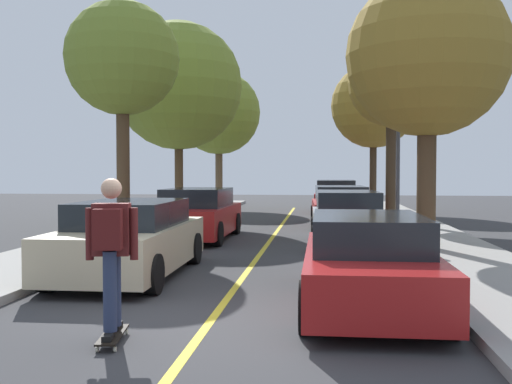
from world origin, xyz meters
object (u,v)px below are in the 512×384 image
at_px(street_tree_left_nearest, 122,60).
at_px(street_tree_right_nearest, 428,57).
at_px(parked_car_right_near, 347,219).
at_px(skateboard, 113,335).
at_px(parked_car_left_near, 197,215).
at_px(fire_hydrant, 424,239).
at_px(street_tree_left_near, 179,86).
at_px(street_tree_left_far, 219,113).
at_px(street_tree_right_far, 374,106).
at_px(skateboarder, 111,246).
at_px(parked_car_right_nearest, 368,262).
at_px(parked_car_right_farthest, 336,197).
at_px(parked_car_right_far, 340,206).
at_px(streetlamp, 398,129).
at_px(street_tree_right_near, 391,84).
at_px(parked_car_left_nearest, 130,239).

relative_size(street_tree_left_nearest, street_tree_right_nearest, 0.99).
height_order(parked_car_right_near, skateboard, parked_car_right_near).
xyz_separation_m(parked_car_left_near, fire_hydrant, (5.62, -3.51, -0.21)).
bearing_deg(street_tree_left_near, street_tree_left_far, 90.00).
xyz_separation_m(street_tree_right_far, skateboarder, (-4.73, -22.19, -3.87)).
relative_size(street_tree_left_far, street_tree_right_nearest, 1.09).
bearing_deg(parked_car_right_nearest, street_tree_left_far, 105.26).
bearing_deg(skateboard, parked_car_right_farthest, 81.98).
distance_m(parked_car_right_farthest, skateboard, 21.30).
relative_size(parked_car_right_far, fire_hydrant, 6.10).
bearing_deg(parked_car_right_near, street_tree_right_nearest, -35.22).
height_order(street_tree_left_nearest, skateboarder, street_tree_left_nearest).
xyz_separation_m(parked_car_right_far, skateboarder, (-2.97, -14.50, 0.41)).
bearing_deg(street_tree_right_far, skateboard, -102.06).
xyz_separation_m(parked_car_right_nearest, street_tree_left_nearest, (-5.88, 6.79, 4.21)).
height_order(street_tree_left_far, streetlamp, street_tree_left_far).
distance_m(street_tree_right_near, streetlamp, 2.68).
relative_size(parked_car_left_near, street_tree_left_nearest, 0.70).
relative_size(fire_hydrant, skateboard, 0.81).
bearing_deg(street_tree_left_far, street_tree_right_near, -48.82).
height_order(parked_car_right_near, parked_car_right_far, parked_car_right_near).
xyz_separation_m(parked_car_left_nearest, parked_car_right_far, (4.12, 10.35, 0.01)).
bearing_deg(parked_car_right_near, streetlamp, 65.64).
relative_size(parked_car_right_nearest, fire_hydrant, 6.29).
height_order(street_tree_left_near, street_tree_right_far, street_tree_left_near).
distance_m(parked_car_right_farthest, streetlamp, 8.77).
height_order(street_tree_right_nearest, streetlamp, street_tree_right_nearest).
bearing_deg(street_tree_left_nearest, parked_car_right_near, 1.02).
bearing_deg(parked_car_right_nearest, street_tree_left_nearest, 130.90).
relative_size(streetlamp, skateboard, 6.24).
relative_size(street_tree_left_far, street_tree_right_near, 1.08).
xyz_separation_m(parked_car_right_near, parked_car_right_far, (-0.00, 5.47, 0.00)).
relative_size(street_tree_left_nearest, street_tree_right_far, 0.91).
bearing_deg(streetlamp, street_tree_right_nearest, -89.88).
bearing_deg(street_tree_left_near, parked_car_left_near, -70.86).
bearing_deg(street_tree_left_far, parked_car_left_nearest, -84.85).
xyz_separation_m(parked_car_right_nearest, street_tree_right_nearest, (1.76, 5.65, 3.91)).
bearing_deg(parked_car_left_nearest, parked_car_right_far, 68.29).
distance_m(street_tree_left_nearest, street_tree_right_nearest, 7.73).
bearing_deg(parked_car_left_near, parked_car_right_far, 47.30).
xyz_separation_m(fire_hydrant, skateboard, (-4.47, -6.49, -0.40)).
bearing_deg(fire_hydrant, parked_car_left_nearest, -157.08).
relative_size(parked_car_left_nearest, parked_car_right_farthest, 1.09).
height_order(parked_car_left_nearest, street_tree_left_near, street_tree_left_near).
xyz_separation_m(parked_car_right_nearest, street_tree_left_near, (-5.88, 12.97, 4.39)).
bearing_deg(street_tree_left_nearest, parked_car_right_far, 43.45).
xyz_separation_m(parked_car_right_nearest, parked_car_right_farthest, (-0.00, 18.98, 0.10)).
distance_m(parked_car_left_nearest, parked_car_right_far, 11.14).
distance_m(parked_car_left_nearest, streetlamp, 10.84).
bearing_deg(street_tree_left_nearest, street_tree_left_far, 90.00).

